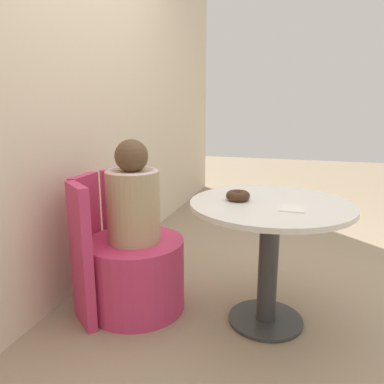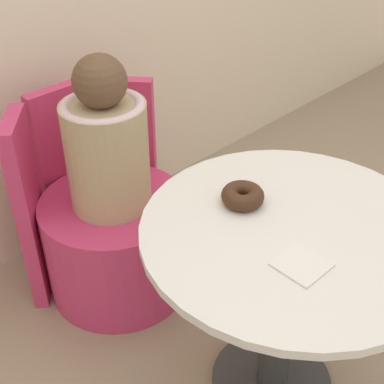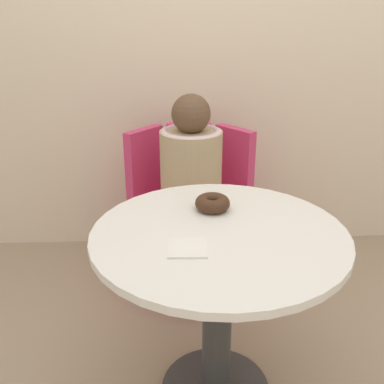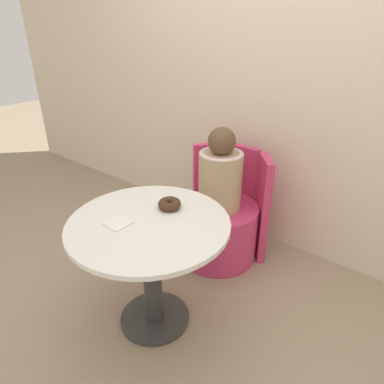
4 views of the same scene
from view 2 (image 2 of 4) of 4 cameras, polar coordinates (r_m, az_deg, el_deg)
ground_plane at (r=1.91m, az=9.26°, el=-17.51°), size 12.00×12.00×0.00m
round_table at (r=1.50m, az=9.99°, el=-8.42°), size 0.79×0.79×0.64m
tub_chair at (r=2.03m, az=-8.02°, el=-5.52°), size 0.53×0.53×0.39m
booth_backrest at (r=2.08m, az=-12.16°, el=0.93°), size 0.63×0.23×0.73m
child_figure at (r=1.78m, az=-9.14°, el=5.17°), size 0.28×0.28×0.54m
donut at (r=1.45m, az=5.43°, el=-0.39°), size 0.12×0.12×0.05m
paper_napkin at (r=1.29m, az=11.61°, el=-7.60°), size 0.11×0.11×0.01m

